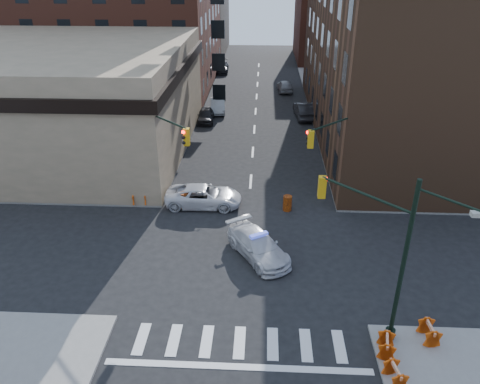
# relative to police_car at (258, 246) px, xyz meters

# --- Properties ---
(ground) EXTENTS (140.00, 140.00, 0.00)m
(ground) POSITION_rel_police_car_xyz_m (-0.72, -0.05, -0.71)
(ground) COLOR black
(ground) RESTS_ON ground
(sidewalk_nw) EXTENTS (34.00, 54.50, 0.15)m
(sidewalk_nw) POSITION_rel_police_car_xyz_m (-23.72, 32.70, -0.64)
(sidewalk_nw) COLOR gray
(sidewalk_nw) RESTS_ON ground
(sidewalk_ne) EXTENTS (34.00, 54.50, 0.15)m
(sidewalk_ne) POSITION_rel_police_car_xyz_m (22.28, 32.70, -0.64)
(sidewalk_ne) COLOR gray
(sidewalk_ne) RESTS_ON ground
(bank_building) EXTENTS (22.00, 22.00, 9.00)m
(bank_building) POSITION_rel_police_car_xyz_m (-17.72, 16.45, 3.79)
(bank_building) COLOR #9A8265
(bank_building) RESTS_ON ground
(commercial_row_ne) EXTENTS (14.00, 34.00, 14.00)m
(commercial_row_ne) POSITION_rel_police_car_xyz_m (12.28, 22.45, 6.29)
(commercial_row_ne) COLOR #523421
(commercial_row_ne) RESTS_ON ground
(filler_nw) EXTENTS (20.00, 18.00, 16.00)m
(filler_nw) POSITION_rel_police_car_xyz_m (-16.72, 61.95, 7.29)
(filler_nw) COLOR #50473B
(filler_nw) RESTS_ON ground
(filler_ne) EXTENTS (16.00, 16.00, 12.00)m
(filler_ne) POSITION_rel_police_car_xyz_m (13.28, 57.95, 5.29)
(filler_ne) COLOR #59291C
(filler_ne) RESTS_ON ground
(signal_pole_se) EXTENTS (5.40, 5.27, 8.00)m
(signal_pole_se) POSITION_rel_police_car_xyz_m (5.32, -5.57, 3.90)
(signal_pole_se) COLOR black
(signal_pole_se) RESTS_ON sidewalk_se
(signal_pole_nw) EXTENTS (3.58, 3.67, 8.00)m
(signal_pole_nw) POSITION_rel_police_car_xyz_m (-6.57, 5.29, 3.62)
(signal_pole_nw) COLOR black
(signal_pole_nw) RESTS_ON sidewalk_nw
(signal_pole_ne) EXTENTS (3.67, 3.58, 8.00)m
(signal_pole_ne) POSITION_rel_police_car_xyz_m (5.12, 5.30, 3.62)
(signal_pole_ne) COLOR black
(signal_pole_ne) RESTS_ON sidewalk_ne
(tree_ne_near) EXTENTS (3.00, 3.00, 4.85)m
(tree_ne_near) POSITION_rel_police_car_xyz_m (6.78, 25.95, 2.77)
(tree_ne_near) COLOR black
(tree_ne_near) RESTS_ON sidewalk_ne
(tree_ne_far) EXTENTS (3.00, 3.00, 4.85)m
(tree_ne_far) POSITION_rel_police_car_xyz_m (6.78, 33.95, 2.77)
(tree_ne_far) COLOR black
(tree_ne_far) RESTS_ON sidewalk_ne
(police_car) EXTENTS (4.32, 5.23, 1.43)m
(police_car) POSITION_rel_police_car_xyz_m (0.00, 0.00, 0.00)
(police_car) COLOR silver
(police_car) RESTS_ON ground
(pickup) EXTENTS (5.27, 2.45, 1.46)m
(pickup) POSITION_rel_police_car_xyz_m (-3.88, 5.97, 0.02)
(pickup) COLOR silver
(pickup) RESTS_ON ground
(parked_car_wnear) EXTENTS (1.83, 4.12, 1.38)m
(parked_car_wnear) POSITION_rel_police_car_xyz_m (-5.84, 24.12, -0.03)
(parked_car_wnear) COLOR black
(parked_car_wnear) RESTS_ON ground
(parked_car_wfar) EXTENTS (1.98, 4.56, 1.46)m
(parked_car_wfar) POSITION_rel_police_car_xyz_m (-4.92, 27.57, 0.01)
(parked_car_wfar) COLOR #9BA0A4
(parked_car_wfar) RESTS_ON ground
(parked_car_wdeep) EXTENTS (2.32, 5.31, 1.52)m
(parked_car_wdeep) POSITION_rel_police_car_xyz_m (-6.22, 46.91, 0.05)
(parked_car_wdeep) COLOR black
(parked_car_wdeep) RESTS_ON ground
(parked_car_enear) EXTENTS (2.23, 5.16, 1.65)m
(parked_car_enear) POSITION_rel_police_car_xyz_m (4.50, 25.97, 0.11)
(parked_car_enear) COLOR black
(parked_car_enear) RESTS_ON ground
(parked_car_efar) EXTENTS (2.08, 4.37, 1.44)m
(parked_car_efar) POSITION_rel_police_car_xyz_m (2.82, 36.51, 0.01)
(parked_car_efar) COLOR gray
(parked_car_efar) RESTS_ON ground
(pedestrian_a) EXTENTS (0.73, 0.60, 1.72)m
(pedestrian_a) POSITION_rel_police_car_xyz_m (-9.60, 5.95, 0.29)
(pedestrian_a) COLOR black
(pedestrian_a) RESTS_ON sidewalk_nw
(pedestrian_b) EXTENTS (1.03, 0.87, 1.88)m
(pedestrian_b) POSITION_rel_police_car_xyz_m (-8.94, 9.02, 0.38)
(pedestrian_b) COLOR black
(pedestrian_b) RESTS_ON sidewalk_nw
(pedestrian_c) EXTENTS (1.23, 0.63, 2.01)m
(pedestrian_c) POSITION_rel_police_car_xyz_m (-13.57, 7.03, 0.44)
(pedestrian_c) COLOR black
(pedestrian_c) RESTS_ON sidewalk_nw
(barrel_road) EXTENTS (0.60, 0.60, 1.07)m
(barrel_road) POSITION_rel_police_car_xyz_m (1.91, 5.58, -0.18)
(barrel_road) COLOR #CE6509
(barrel_road) RESTS_ON ground
(barrel_bank) EXTENTS (0.75, 0.75, 1.14)m
(barrel_bank) POSITION_rel_police_car_xyz_m (-5.15, 5.55, -0.15)
(barrel_bank) COLOR #C25909
(barrel_bank) RESTS_ON ground
(barricade_se_a) EXTENTS (0.65, 1.19, 0.87)m
(barricade_se_a) POSITION_rel_police_car_xyz_m (7.78, -6.39, -0.13)
(barricade_se_a) COLOR #CD4B09
(barricade_se_a) RESTS_ON sidewalk_se
(barricade_se_b) EXTENTS (0.78, 1.22, 0.85)m
(barricade_se_b) POSITION_rel_police_car_xyz_m (5.68, -7.28, -0.14)
(barricade_se_b) COLOR #C65909
(barricade_se_b) RESTS_ON sidewalk_se
(barricade_se_c) EXTENTS (0.74, 1.18, 0.82)m
(barricade_se_c) POSITION_rel_police_car_xyz_m (5.68, -8.84, -0.15)
(barricade_se_c) COLOR orange
(barricade_se_c) RESTS_ON sidewalk_se
(barricade_nw_a) EXTENTS (1.13, 0.62, 0.82)m
(barricade_nw_a) POSITION_rel_police_car_xyz_m (-8.29, 5.65, -0.15)
(barricade_nw_a) COLOR #E4450A
(barricade_nw_a) RESTS_ON sidewalk_nw
(barricade_nw_b) EXTENTS (1.09, 0.59, 0.79)m
(barricade_nw_b) POSITION_rel_police_car_xyz_m (-9.46, 7.95, -0.17)
(barricade_nw_b) COLOR #CF4F09
(barricade_nw_b) RESTS_ON sidewalk_nw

